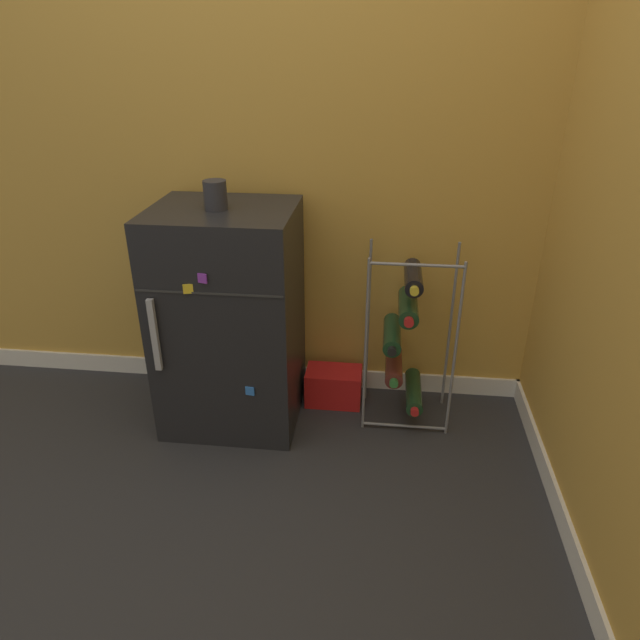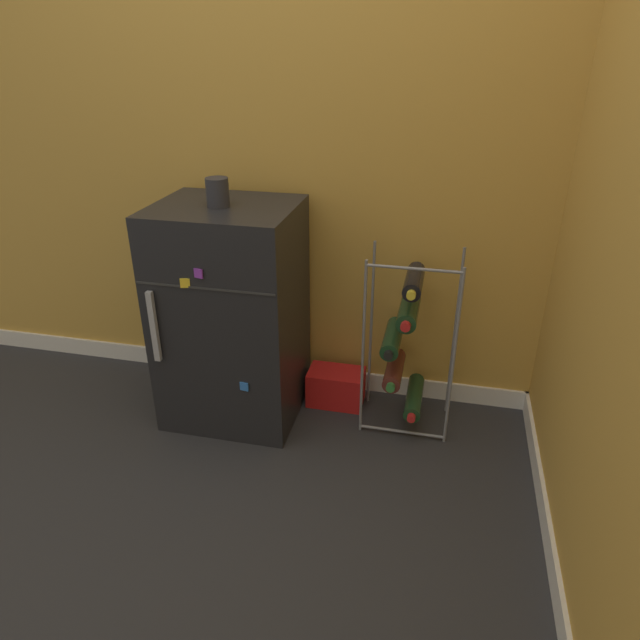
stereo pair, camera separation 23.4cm
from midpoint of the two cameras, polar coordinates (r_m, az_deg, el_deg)
ground_plane at (r=2.32m, az=-3.66°, el=-14.73°), size 14.00×14.00×0.00m
wall_back at (r=2.41m, az=-1.73°, el=19.61°), size 6.79×0.07×2.50m
mini_fridge at (r=2.42m, az=-11.78°, el=0.00°), size 0.56×0.51×0.94m
wine_rack at (r=2.40m, az=5.68°, el=-1.77°), size 0.37×0.31×0.78m
soda_box at (r=2.64m, az=-1.18°, el=-6.69°), size 0.25×0.16×0.16m
fridge_top_cup at (r=2.23m, az=-13.49°, el=12.01°), size 0.09×0.09×0.11m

